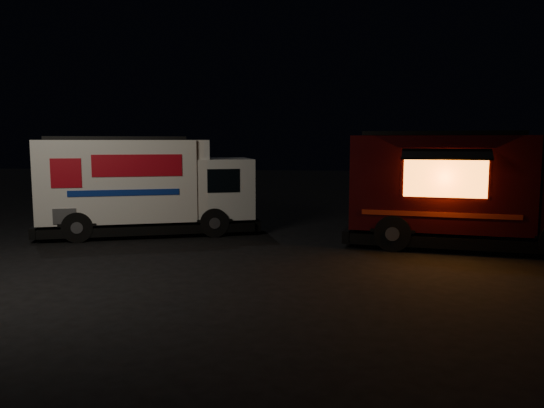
{
  "coord_description": "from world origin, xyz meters",
  "views": [
    {
      "loc": [
        4.02,
        -12.76,
        2.92
      ],
      "look_at": [
        2.39,
        2.0,
        1.15
      ],
      "focal_mm": 35.0,
      "sensor_mm": 36.0,
      "label": 1
    }
  ],
  "objects": [
    {
      "name": "white_truck",
      "position": [
        -1.64,
        3.3,
        1.53
      ],
      "size": [
        7.12,
        4.35,
        3.06
      ],
      "primitive_type": null,
      "rotation": [
        0.0,
        0.0,
        0.33
      ],
      "color": "silver",
      "rests_on": "ground"
    },
    {
      "name": "ground",
      "position": [
        0.0,
        0.0,
        0.0
      ],
      "size": [
        80.0,
        80.0,
        0.0
      ],
      "primitive_type": "plane",
      "color": "black",
      "rests_on": "ground"
    },
    {
      "name": "red_truck",
      "position": [
        7.91,
        2.17,
        1.59
      ],
      "size": [
        7.17,
        3.64,
        3.18
      ],
      "primitive_type": null,
      "rotation": [
        0.0,
        0.0,
        -0.17
      ],
      "color": "#330909",
      "rests_on": "ground"
    }
  ]
}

